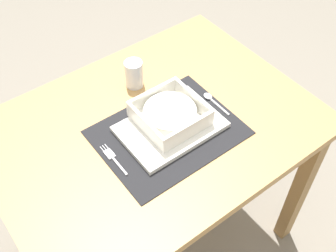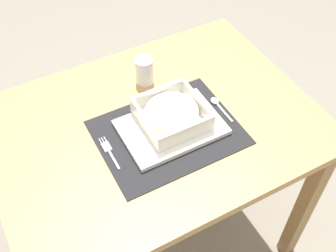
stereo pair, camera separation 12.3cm
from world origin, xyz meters
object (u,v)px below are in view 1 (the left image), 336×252
(porridge_bowl, at_px, (170,115))
(spoon, at_px, (210,98))
(fork, at_px, (112,157))
(dining_table, at_px, (154,146))
(bread_knife, at_px, (207,115))
(drinking_glass, at_px, (134,75))
(butter_knife, at_px, (213,112))

(porridge_bowl, relative_size, spoon, 1.61)
(fork, bearing_deg, dining_table, 12.34)
(dining_table, xyz_separation_m, bread_knife, (0.16, -0.07, 0.11))
(bread_knife, bearing_deg, spoon, 35.20)
(porridge_bowl, bearing_deg, drinking_glass, 86.27)
(porridge_bowl, distance_m, butter_knife, 0.15)
(bread_knife, distance_m, drinking_glass, 0.27)
(fork, bearing_deg, butter_knife, -6.07)
(porridge_bowl, xyz_separation_m, butter_knife, (0.13, -0.04, -0.04))
(spoon, bearing_deg, dining_table, 169.51)
(butter_knife, xyz_separation_m, bread_knife, (-0.02, 0.00, 0.00))
(butter_knife, bearing_deg, drinking_glass, 116.70)
(dining_table, relative_size, bread_knife, 7.33)
(dining_table, relative_size, fork, 7.63)
(dining_table, bearing_deg, porridge_bowl, -33.26)
(dining_table, bearing_deg, bread_knife, -24.76)
(drinking_glass, bearing_deg, porridge_bowl, -93.73)
(fork, xyz_separation_m, drinking_glass, (0.22, 0.22, 0.04))
(porridge_bowl, xyz_separation_m, spoon, (0.17, 0.00, -0.03))
(drinking_glass, bearing_deg, fork, -135.83)
(drinking_glass, bearing_deg, bread_knife, -68.88)
(dining_table, distance_m, fork, 0.20)
(fork, distance_m, drinking_glass, 0.31)
(spoon, xyz_separation_m, bread_knife, (-0.05, -0.05, -0.00))
(porridge_bowl, bearing_deg, spoon, 1.24)
(spoon, relative_size, bread_knife, 0.86)
(porridge_bowl, relative_size, drinking_glass, 1.98)
(dining_table, distance_m, porridge_bowl, 0.15)
(butter_knife, height_order, drinking_glass, drinking_glass)
(dining_table, xyz_separation_m, porridge_bowl, (0.04, -0.03, 0.15))
(dining_table, relative_size, drinking_glass, 10.50)
(porridge_bowl, distance_m, fork, 0.21)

